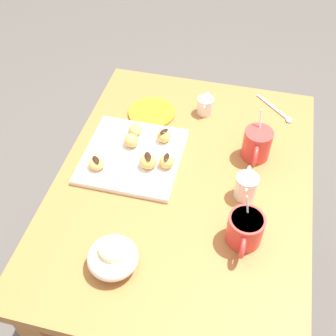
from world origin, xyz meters
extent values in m
plane|color=#514C47|center=(0.00, 0.00, 0.00)|extent=(8.00, 8.00, 0.00)
cube|color=#A36633|center=(0.00, 0.00, 0.70)|extent=(0.94, 0.71, 0.04)
cube|color=#A36633|center=(-0.41, -0.29, 0.34)|extent=(0.07, 0.07, 0.68)
cube|color=#A36633|center=(-0.41, 0.29, 0.34)|extent=(0.07, 0.07, 0.68)
cube|color=silver|center=(-0.05, -0.16, 0.72)|extent=(0.28, 0.28, 0.02)
cylinder|color=red|center=(-0.15, 0.18, 0.76)|extent=(0.08, 0.08, 0.09)
torus|color=red|center=(-0.10, 0.18, 0.77)|extent=(0.06, 0.01, 0.06)
cylinder|color=#331E11|center=(-0.15, 0.18, 0.80)|extent=(0.07, 0.07, 0.01)
cylinder|color=silver|center=(-0.16, 0.18, 0.80)|extent=(0.05, 0.02, 0.12)
cylinder|color=red|center=(0.15, 0.18, 0.76)|extent=(0.09, 0.09, 0.09)
torus|color=red|center=(0.20, 0.18, 0.76)|extent=(0.06, 0.01, 0.06)
cylinder|color=#331E11|center=(0.15, 0.18, 0.80)|extent=(0.08, 0.08, 0.01)
cylinder|color=silver|center=(0.13, 0.18, 0.79)|extent=(0.03, 0.03, 0.11)
cylinder|color=silver|center=(0.01, 0.17, 0.75)|extent=(0.06, 0.06, 0.07)
cone|color=silver|center=(0.04, 0.17, 0.78)|extent=(0.02, 0.02, 0.02)
torus|color=silver|center=(-0.03, 0.17, 0.76)|extent=(0.05, 0.01, 0.05)
cylinder|color=white|center=(0.01, 0.17, 0.78)|extent=(0.05, 0.05, 0.01)
ellipsoid|color=silver|center=(0.29, -0.10, 0.75)|extent=(0.12, 0.12, 0.07)
sphere|color=#F4E5B2|center=(0.29, -0.10, 0.77)|extent=(0.07, 0.07, 0.07)
ellipsoid|color=green|center=(0.30, -0.10, 0.79)|extent=(0.02, 0.03, 0.01)
cylinder|color=silver|center=(-0.31, 0.01, 0.74)|extent=(0.05, 0.05, 0.05)
cone|color=silver|center=(-0.28, 0.01, 0.76)|extent=(0.02, 0.02, 0.02)
torus|color=silver|center=(-0.34, 0.01, 0.75)|extent=(0.04, 0.01, 0.04)
cylinder|color=black|center=(-0.31, 0.01, 0.77)|extent=(0.04, 0.04, 0.01)
cylinder|color=orange|center=(-0.26, -0.16, 0.72)|extent=(0.15, 0.15, 0.01)
cube|color=silver|center=(-0.38, 0.22, 0.72)|extent=(0.11, 0.11, 0.00)
ellipsoid|color=silver|center=(-0.33, 0.28, 0.72)|extent=(0.03, 0.02, 0.01)
ellipsoid|color=#DBA351|center=(-0.09, -0.18, 0.75)|extent=(0.06, 0.06, 0.04)
ellipsoid|color=#DBA351|center=(-0.13, -0.09, 0.75)|extent=(0.06, 0.06, 0.04)
ellipsoid|color=black|center=(-0.13, -0.09, 0.77)|extent=(0.03, 0.03, 0.00)
ellipsoid|color=#DBA351|center=(0.02, -0.24, 0.75)|extent=(0.07, 0.07, 0.03)
ellipsoid|color=black|center=(0.02, -0.24, 0.76)|extent=(0.04, 0.03, 0.00)
ellipsoid|color=#DBA351|center=(-0.02, -0.11, 0.75)|extent=(0.07, 0.07, 0.04)
ellipsoid|color=black|center=(-0.02, -0.11, 0.77)|extent=(0.04, 0.03, 0.00)
ellipsoid|color=#DBA351|center=(-0.03, -0.06, 0.75)|extent=(0.05, 0.05, 0.04)
ellipsoid|color=black|center=(-0.03, -0.06, 0.77)|extent=(0.03, 0.02, 0.00)
ellipsoid|color=#DBA351|center=(-0.14, -0.18, 0.75)|extent=(0.06, 0.06, 0.03)
camera|label=1|loc=(0.73, 0.13, 1.60)|focal=44.24mm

